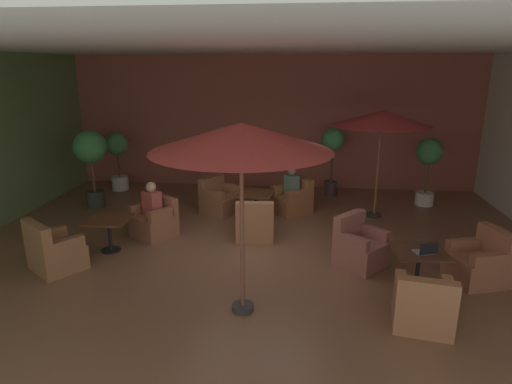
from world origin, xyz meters
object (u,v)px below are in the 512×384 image
Objects in this scene: armchair_front_left_south at (359,248)px; iced_drink_cup at (427,247)px; cafe_table_mid_center at (256,199)px; patio_umbrella_tall_red at (382,119)px; patio_umbrella_center_beige at (241,138)px; cafe_table_front_left at (419,257)px; armchair_mid_center_south at (255,223)px; armchair_front_left_east at (479,263)px; armchair_mid_center_east at (220,200)px; armchair_front_right_north at (155,221)px; patron_by_window at (152,201)px; patron_blue_shirt at (292,184)px; potted_tree_mid_right at (428,161)px; potted_tree_right_corner at (91,154)px; potted_tree_left_corner at (118,153)px; potted_tree_mid_left at (333,149)px; open_laptop at (426,250)px; armchair_front_left_north at (423,306)px; armchair_mid_center_north at (293,200)px; cafe_table_front_right at (109,225)px; armchair_front_right_east at (54,252)px.

armchair_front_left_south is 9.35× the size of iced_drink_cup.
cafe_table_mid_center is 4.14m from iced_drink_cup.
patio_umbrella_tall_red reaches higher than cafe_table_mid_center.
patio_umbrella_center_beige is at bearing -119.98° from patio_umbrella_tall_red.
cafe_table_front_left is 0.97× the size of armchair_mid_center_south.
armchair_front_left_east is at bearing -32.66° from cafe_table_mid_center.
iced_drink_cup is (3.90, -3.36, 0.40)m from armchair_mid_center_east.
armchair_front_right_north is 0.45m from patron_by_window.
patron_blue_shirt is at bearing 32.65° from patron_by_window.
armchair_mid_center_east is 0.62× the size of potted_tree_mid_right.
armchair_front_left_south is 6.79m from potted_tree_right_corner.
cafe_table_mid_center is 4.30m from patio_umbrella_center_beige.
potted_tree_mid_right is (8.25, -0.54, 0.09)m from potted_tree_left_corner.
potted_tree_mid_left is 2.69× the size of patron_blue_shirt.
patio_umbrella_center_beige is 6.80m from potted_tree_mid_right.
potted_tree_left_corner is 4.48× the size of open_laptop.
armchair_front_left_north is 1.88m from armchair_front_left_east.
armchair_mid_center_north is at bearing 112.18° from armchair_front_left_north.
armchair_mid_center_south is at bearing 2.69° from armchair_front_right_north.
patron_blue_shirt is at bearing 120.91° from open_laptop.
cafe_table_mid_center is at bearing 136.08° from iced_drink_cup.
armchair_mid_center_north is at bearing -122.42° from potted_tree_mid_left.
patron_by_window is at bearing -57.42° from potted_tree_left_corner.
potted_tree_mid_right reaches higher than armchair_front_right_north.
cafe_table_front_right is 1.07m from armchair_front_right_east.
armchair_front_right_north is 2.30m from cafe_table_mid_center.
cafe_table_front_left is at bearing -19.41° from armchair_front_right_north.
cafe_table_mid_center is at bearing 93.38° from patio_umbrella_center_beige.
potted_tree_left_corner is (-6.18, 4.26, 0.71)m from armchair_front_left_south.
patio_umbrella_center_beige is at bearing -15.65° from armchair_front_right_east.
iced_drink_cup is at bearing -77.10° from potted_tree_mid_left.
armchair_front_right_east reaches higher than armchair_front_left_east.
armchair_mid_center_south is (-0.73, -1.69, 0.00)m from armchair_mid_center_north.
cafe_table_front_left is at bearing -78.11° from potted_tree_mid_left.
potted_tree_mid_right reaches higher than patron_by_window.
potted_tree_mid_left is (-2.12, 4.73, 0.96)m from armchair_front_left_east.
armchair_front_right_east is 1.04× the size of armchair_mid_center_east.
potted_tree_mid_right is 4.75m from open_laptop.
armchair_front_right_east is at bearing 178.76° from open_laptop.
armchair_mid_center_east is at bearing 57.13° from patron_by_window.
armchair_front_left_south is 4.16m from armchair_front_right_north.
potted_tree_mid_left is (4.39, 4.20, 0.76)m from cafe_table_front_right.
armchair_front_right_north is at bearing 166.40° from armchair_front_left_south.
patio_umbrella_tall_red reaches higher than armchair_front_right_north.
cafe_table_front_right is 0.32× the size of patio_umbrella_tall_red.
cafe_table_front_left is 4.06m from patron_blue_shirt.
cafe_table_mid_center is at bearing 30.33° from patron_by_window.
armchair_front_right_north is (-4.67, 2.80, 0.01)m from armchair_front_left_north.
cafe_table_mid_center is at bearing 134.68° from open_laptop.
armchair_front_left_east is 0.53× the size of potted_tree_mid_left.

